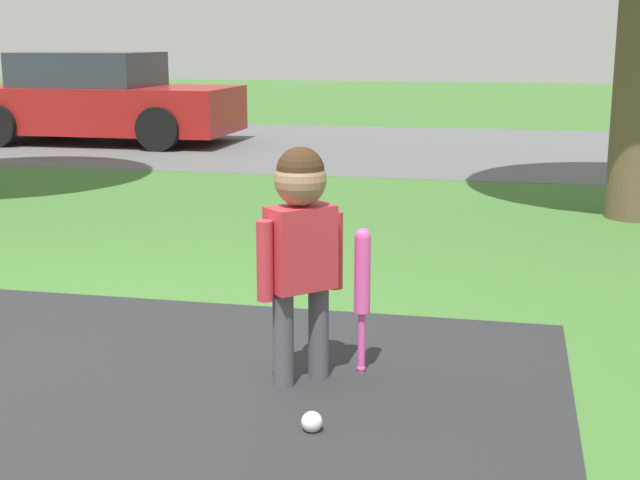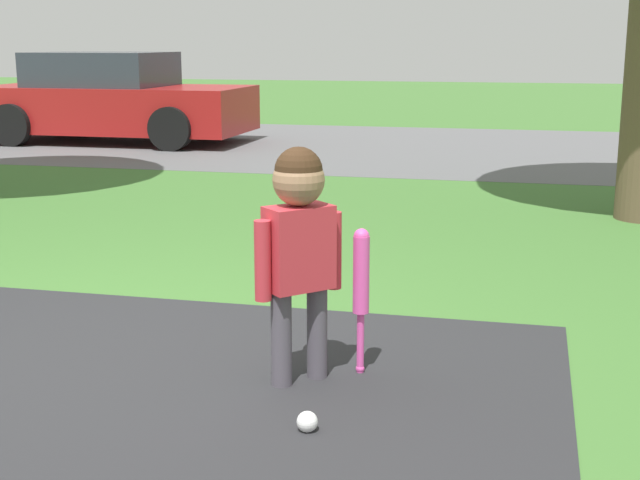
{
  "view_description": "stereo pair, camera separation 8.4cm",
  "coord_description": "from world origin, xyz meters",
  "px_view_note": "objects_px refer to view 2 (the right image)",
  "views": [
    {
      "loc": [
        2.05,
        -3.8,
        1.52
      ],
      "look_at": [
        1.15,
        0.32,
        0.57
      ],
      "focal_mm": 50.0,
      "sensor_mm": 36.0,
      "label": 1
    },
    {
      "loc": [
        2.13,
        -3.78,
        1.52
      ],
      "look_at": [
        1.15,
        0.32,
        0.57
      ],
      "focal_mm": 50.0,
      "sensor_mm": 36.0,
      "label": 2
    }
  ],
  "objects_px": {
    "child": "(299,232)",
    "sports_ball": "(307,422)",
    "parked_car": "(113,100)",
    "baseball_bat": "(361,281)"
  },
  "relations": [
    {
      "from": "child",
      "to": "sports_ball",
      "type": "xyz_separation_m",
      "value": [
        0.17,
        -0.51,
        -0.65
      ]
    },
    {
      "from": "sports_ball",
      "to": "parked_car",
      "type": "bearing_deg",
      "value": 120.07
    },
    {
      "from": "baseball_bat",
      "to": "parked_car",
      "type": "distance_m",
      "value": 10.27
    },
    {
      "from": "sports_ball",
      "to": "parked_car",
      "type": "relative_size",
      "value": 0.02
    },
    {
      "from": "baseball_bat",
      "to": "child",
      "type": "bearing_deg",
      "value": -146.06
    },
    {
      "from": "child",
      "to": "parked_car",
      "type": "xyz_separation_m",
      "value": [
        -5.25,
        8.84,
        -0.06
      ]
    },
    {
      "from": "sports_ball",
      "to": "child",
      "type": "bearing_deg",
      "value": 107.94
    },
    {
      "from": "baseball_bat",
      "to": "parked_car",
      "type": "relative_size",
      "value": 0.17
    },
    {
      "from": "child",
      "to": "sports_ball",
      "type": "relative_size",
      "value": 12.58
    },
    {
      "from": "baseball_bat",
      "to": "parked_car",
      "type": "height_order",
      "value": "parked_car"
    }
  ]
}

